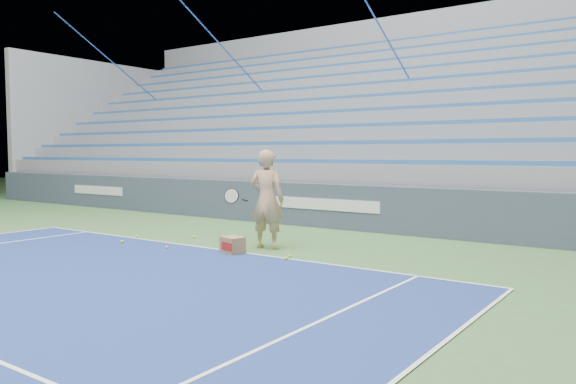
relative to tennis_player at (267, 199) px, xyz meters
The scene contains 10 objects.
sponsor_barrier 3.40m from the tennis_player, 101.85° to the left, with size 30.00×0.32×1.10m.
bleachers 9.16m from the tennis_player, 94.42° to the left, with size 31.00×9.15×7.30m.
tennis_player is the anchor object (origin of this frame).
ball_box 1.17m from the tennis_player, 102.14° to the right, with size 0.49×0.42×0.32m.
tennis_ball_0 1.47m from the tennis_player, 31.08° to the right, with size 0.07×0.07×0.07m, color #ADDC2D.
tennis_ball_1 2.16m from the tennis_player, 142.45° to the right, with size 0.07×0.07×0.07m, color #ADDC2D.
tennis_ball_2 3.22m from the tennis_player, 155.88° to the right, with size 0.07×0.07×0.07m, color #ADDC2D.
tennis_ball_3 1.60m from the tennis_player, 37.28° to the right, with size 0.07×0.07×0.07m, color #ADDC2D.
tennis_ball_4 3.33m from the tennis_player, 168.82° to the right, with size 0.07×0.07×0.07m, color #ADDC2D.
tennis_ball_5 2.30m from the tennis_player, behind, with size 0.07×0.07×0.07m, color #ADDC2D.
Camera 1 is at (7.36, 3.91, 1.88)m, focal length 35.00 mm.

